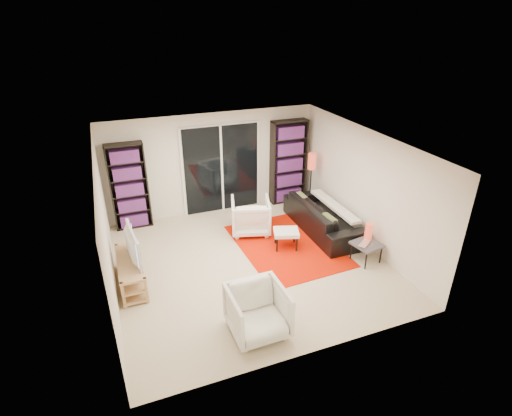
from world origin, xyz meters
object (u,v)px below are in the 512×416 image
(floor_lamp, at_px, (312,167))
(sofa, at_px, (323,217))
(armchair_front, at_px, (258,312))
(side_table, at_px, (367,245))
(ottoman, at_px, (286,233))
(bookshelf_right, at_px, (288,162))
(tv_stand, at_px, (131,271))
(bookshelf_left, at_px, (129,187))
(armchair_back, at_px, (251,216))

(floor_lamp, bearing_deg, sofa, -102.69)
(armchair_front, height_order, side_table, armchair_front)
(side_table, bearing_deg, floor_lamp, 88.32)
(ottoman, height_order, floor_lamp, floor_lamp)
(bookshelf_right, xyz_separation_m, sofa, (0.07, -1.71, -0.72))
(floor_lamp, bearing_deg, side_table, -91.68)
(tv_stand, height_order, floor_lamp, floor_lamp)
(sofa, bearing_deg, bookshelf_right, 2.36)
(armchair_front, relative_size, floor_lamp, 0.59)
(sofa, distance_m, side_table, 1.42)
(tv_stand, xyz_separation_m, side_table, (4.35, -0.89, 0.09))
(bookshelf_left, bearing_deg, sofa, -23.60)
(sofa, height_order, floor_lamp, floor_lamp)
(tv_stand, relative_size, armchair_front, 1.56)
(bookshelf_left, height_order, tv_stand, bookshelf_left)
(side_table, bearing_deg, bookshelf_right, 94.31)
(bookshelf_left, relative_size, armchair_back, 2.30)
(ottoman, bearing_deg, bookshelf_right, 64.26)
(side_table, height_order, floor_lamp, floor_lamp)
(armchair_back, distance_m, floor_lamp, 1.98)
(bookshelf_left, xyz_separation_m, tv_stand, (-0.26, -2.22, -0.71))
(bookshelf_right, distance_m, floor_lamp, 0.71)
(sofa, height_order, armchair_back, armchair_back)
(tv_stand, xyz_separation_m, floor_lamp, (4.42, 1.59, 0.84))
(bookshelf_left, xyz_separation_m, armchair_front, (1.41, -4.16, -0.59))
(sofa, distance_m, ottoman, 1.14)
(bookshelf_right, xyz_separation_m, tv_stand, (-4.11, -2.22, -0.79))
(bookshelf_right, xyz_separation_m, armchair_back, (-1.45, -1.19, -0.66))
(side_table, relative_size, floor_lamp, 0.40)
(sofa, bearing_deg, floor_lamp, -12.51)
(tv_stand, height_order, armchair_front, armchair_front)
(bookshelf_right, relative_size, floor_lamp, 1.46)
(armchair_back, height_order, ottoman, armchair_back)
(bookshelf_left, relative_size, sofa, 0.86)
(sofa, relative_size, ottoman, 3.75)
(bookshelf_right, bearing_deg, armchair_back, -140.71)
(armchair_back, xyz_separation_m, ottoman, (0.44, -0.91, -0.04))
(bookshelf_right, bearing_deg, sofa, -87.82)
(armchair_back, xyz_separation_m, armchair_front, (-0.99, -2.97, 0.00))
(tv_stand, bearing_deg, armchair_front, -49.21)
(ottoman, distance_m, side_table, 1.61)
(bookshelf_right, bearing_deg, bookshelf_left, 180.00)
(bookshelf_left, distance_m, sofa, 4.32)
(bookshelf_left, xyz_separation_m, sofa, (3.92, -1.71, -0.64))
(armchair_front, xyz_separation_m, floor_lamp, (2.75, 3.53, 0.72))
(armchair_front, bearing_deg, bookshelf_right, 58.63)
(bookshelf_right, relative_size, side_table, 3.62)
(armchair_back, relative_size, side_table, 1.46)
(sofa, relative_size, armchair_back, 2.68)
(bookshelf_left, xyz_separation_m, ottoman, (2.84, -2.10, -0.63))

